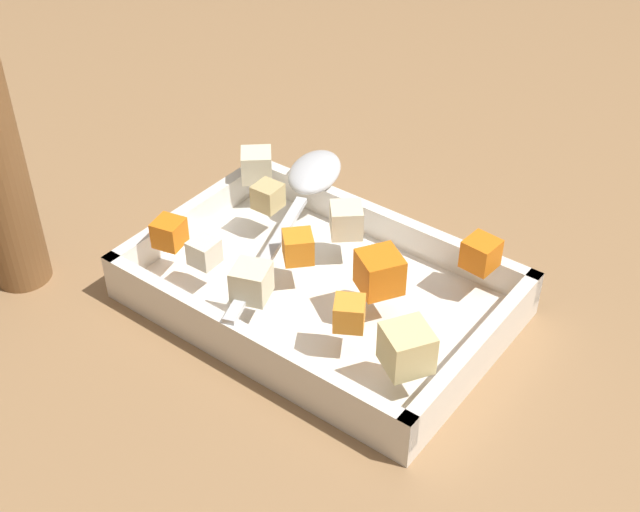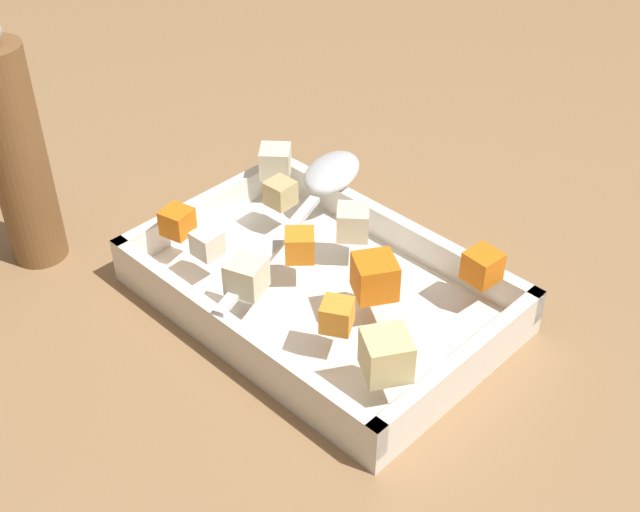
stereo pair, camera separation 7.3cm
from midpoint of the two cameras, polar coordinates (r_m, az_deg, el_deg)
ground_plane at (r=0.77m, az=-1.79°, el=-2.95°), size 4.00×4.00×0.00m
baking_dish at (r=0.75m, az=-2.76°, el=-2.57°), size 0.32×0.21×0.04m
carrot_chunk_back_center at (r=0.70m, az=1.00°, el=-1.18°), size 0.05×0.05×0.03m
carrot_chunk_corner_se at (r=0.73m, az=-4.30°, el=0.49°), size 0.04×0.04×0.03m
carrot_chunk_center at (r=0.77m, az=-12.63°, el=1.41°), size 0.03×0.03×0.02m
carrot_chunk_near_left at (r=0.67m, az=-1.17°, el=-3.94°), size 0.03×0.03×0.02m
carrot_chunk_mid_left at (r=0.73m, az=7.81°, el=0.05°), size 0.03×0.03×0.03m
potato_chunk_corner_sw at (r=0.70m, az=-7.54°, el=-1.82°), size 0.04×0.04×0.03m
potato_chunk_front_center at (r=0.80m, az=-6.08°, el=3.86°), size 0.02×0.02×0.02m
potato_chunk_heap_top at (r=0.84m, az=-6.70°, el=5.90°), size 0.04×0.04×0.03m
potato_chunk_corner_ne at (r=0.63m, az=2.49°, el=-6.24°), size 0.05×0.05×0.03m
potato_chunk_rim_edge at (r=0.76m, az=-0.98°, el=2.29°), size 0.04×0.04×0.03m
parsnip_chunk_near_spoon at (r=0.74m, az=-10.46°, el=0.16°), size 0.02×0.02×0.02m
serving_spoon at (r=0.83m, az=-3.19°, el=4.96°), size 0.11×0.25×0.02m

